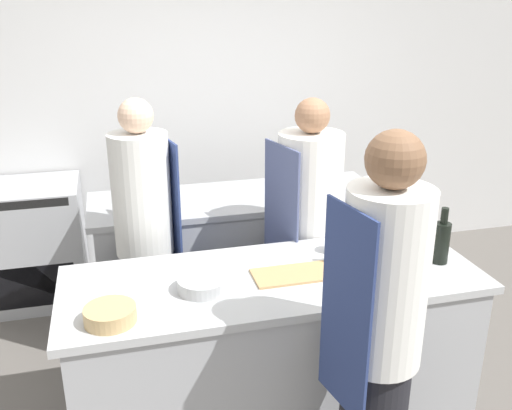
% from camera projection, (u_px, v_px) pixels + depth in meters
% --- Properties ---
extents(wall_back, '(8.00, 0.06, 2.80)m').
position_uv_depth(wall_back, '(200.00, 101.00, 4.58)').
color(wall_back, silver).
rests_on(wall_back, ground_plane).
extents(prep_counter, '(2.08, 0.77, 0.90)m').
position_uv_depth(prep_counter, '(273.00, 352.00, 2.98)').
color(prep_counter, '#A8AAAF').
rests_on(prep_counter, ground_plane).
extents(pass_counter, '(2.02, 0.69, 0.90)m').
position_uv_depth(pass_counter, '(239.00, 254.00, 4.09)').
color(pass_counter, '#A8AAAF').
rests_on(pass_counter, ground_plane).
extents(oven_range, '(0.75, 0.62, 0.91)m').
position_uv_depth(oven_range, '(32.00, 244.00, 4.26)').
color(oven_range, '#A8AAAF').
rests_on(oven_range, ground_plane).
extents(chef_at_prep_near, '(0.37, 0.36, 1.76)m').
position_uv_depth(chef_at_prep_near, '(378.00, 341.00, 2.30)').
color(chef_at_prep_near, black).
rests_on(chef_at_prep_near, ground_plane).
extents(chef_at_stove, '(0.37, 0.36, 1.68)m').
position_uv_depth(chef_at_stove, '(145.00, 240.00, 3.35)').
color(chef_at_stove, black).
rests_on(chef_at_stove, ground_plane).
extents(chef_at_pass_far, '(0.43, 0.42, 1.67)m').
position_uv_depth(chef_at_pass_far, '(308.00, 236.00, 3.46)').
color(chef_at_pass_far, black).
rests_on(chef_at_pass_far, ground_plane).
extents(bottle_olive_oil, '(0.07, 0.07, 0.23)m').
position_uv_depth(bottle_olive_oil, '(350.00, 249.00, 2.90)').
color(bottle_olive_oil, '#B2A84C').
rests_on(bottle_olive_oil, prep_counter).
extents(bottle_vinegar, '(0.08, 0.08, 0.30)m').
position_uv_depth(bottle_vinegar, '(441.00, 241.00, 2.93)').
color(bottle_vinegar, black).
rests_on(bottle_vinegar, prep_counter).
extents(bottle_wine, '(0.09, 0.09, 0.24)m').
position_uv_depth(bottle_wine, '(393.00, 223.00, 3.22)').
color(bottle_wine, '#5B2319').
rests_on(bottle_wine, prep_counter).
extents(bowl_mixing_large, '(0.22, 0.22, 0.07)m').
position_uv_depth(bowl_mixing_large, '(110.00, 315.00, 2.42)').
color(bowl_mixing_large, tan).
rests_on(bowl_mixing_large, prep_counter).
extents(bowl_prep_small, '(0.24, 0.24, 0.06)m').
position_uv_depth(bowl_prep_small, '(202.00, 284.00, 2.68)').
color(bowl_prep_small, '#B7BABC').
rests_on(bowl_prep_small, prep_counter).
extents(cup, '(0.10, 0.10, 0.09)m').
position_uv_depth(cup, '(336.00, 245.00, 3.07)').
color(cup, '#33477F').
rests_on(cup, prep_counter).
extents(cutting_board, '(0.42, 0.20, 0.01)m').
position_uv_depth(cutting_board, '(295.00, 274.00, 2.83)').
color(cutting_board, tan).
rests_on(cutting_board, prep_counter).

